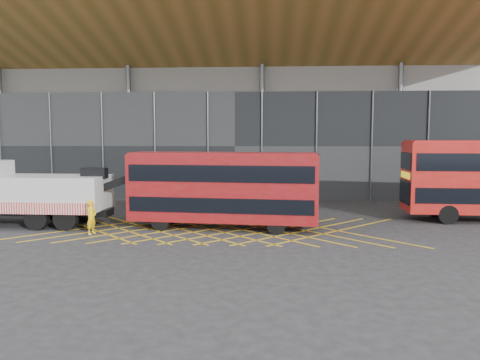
{
  "coord_description": "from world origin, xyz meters",
  "views": [
    {
      "loc": [
        4.56,
        -23.39,
        4.75
      ],
      "look_at": [
        3.0,
        1.5,
        2.4
      ],
      "focal_mm": 35.0,
      "sensor_mm": 36.0,
      "label": 1
    }
  ],
  "objects": [
    {
      "name": "road_markings",
      "position": [
        1.6,
        0.0,
        0.01
      ],
      "size": [
        19.96,
        7.16,
        0.01
      ],
      "color": "gold",
      "rests_on": "ground_plane"
    },
    {
      "name": "ground_plane",
      "position": [
        0.0,
        0.0,
        0.0
      ],
      "size": [
        120.0,
        120.0,
        0.0
      ],
      "primitive_type": "plane",
      "color": "#252528"
    },
    {
      "name": "bus_towed",
      "position": [
        2.22,
        0.2,
        2.18
      ],
      "size": [
        9.8,
        3.15,
        3.92
      ],
      "rotation": [
        0.0,
        0.0,
        -0.09
      ],
      "color": "maroon",
      "rests_on": "ground_plane"
    },
    {
      "name": "recovery_truck",
      "position": [
        -9.36,
        0.5,
        1.91
      ],
      "size": [
        11.86,
        3.1,
        4.13
      ],
      "rotation": [
        0.0,
        0.0,
        -0.03
      ],
      "color": "black",
      "rests_on": "ground_plane"
    },
    {
      "name": "worker",
      "position": [
        -4.04,
        -1.49,
        0.83
      ],
      "size": [
        0.55,
        0.69,
        1.66
      ],
      "primitive_type": "imported",
      "rotation": [
        0.0,
        0.0,
        1.3
      ],
      "color": "yellow",
      "rests_on": "ground_plane"
    },
    {
      "name": "construction_building",
      "position": [
        1.92,
        18.4,
        8.98
      ],
      "size": [
        55.0,
        23.97,
        18.0
      ],
      "color": "gray",
      "rests_on": "ground_plane"
    }
  ]
}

